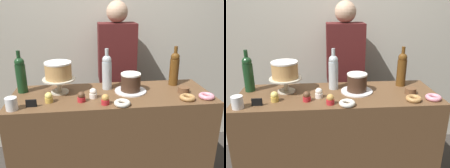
{
  "view_description": "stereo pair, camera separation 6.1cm",
  "coord_description": "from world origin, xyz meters",
  "views": [
    {
      "loc": [
        -0.2,
        -1.66,
        1.61
      ],
      "look_at": [
        0.0,
        0.0,
        1.01
      ],
      "focal_mm": 38.11,
      "sensor_mm": 36.0,
      "label": 1
    },
    {
      "loc": [
        -0.14,
        -1.67,
        1.61
      ],
      "look_at": [
        0.0,
        0.0,
        1.01
      ],
      "focal_mm": 38.11,
      "sensor_mm": 36.0,
      "label": 2
    }
  ],
  "objects": [
    {
      "name": "back_wall",
      "position": [
        0.0,
        0.84,
        1.3
      ],
      "size": [
        6.0,
        0.05,
        2.6
      ],
      "color": "#BCB7A8",
      "rests_on": "ground_plane"
    },
    {
      "name": "display_counter",
      "position": [
        0.0,
        0.0,
        0.46
      ],
      "size": [
        1.51,
        0.53,
        0.93
      ],
      "color": "brown",
      "rests_on": "ground_plane"
    },
    {
      "name": "cake_stand_pedestal",
      "position": [
        -0.4,
        0.08,
        1.01
      ],
      "size": [
        0.25,
        0.25,
        0.11
      ],
      "color": "beige",
      "rests_on": "display_counter"
    },
    {
      "name": "white_layer_cake",
      "position": [
        -0.4,
        0.08,
        1.11
      ],
      "size": [
        0.2,
        0.2,
        0.13
      ],
      "color": "tan",
      "rests_on": "cake_stand_pedestal"
    },
    {
      "name": "silver_serving_platter",
      "position": [
        0.15,
        0.03,
        0.93
      ],
      "size": [
        0.25,
        0.25,
        0.01
      ],
      "color": "white",
      "rests_on": "display_counter"
    },
    {
      "name": "chocolate_round_cake",
      "position": [
        0.15,
        0.03,
        1.01
      ],
      "size": [
        0.15,
        0.15,
        0.14
      ],
      "color": "#3D2619",
      "rests_on": "silver_serving_platter"
    },
    {
      "name": "wine_bottle_amber",
      "position": [
        0.54,
        0.15,
        1.07
      ],
      "size": [
        0.08,
        0.08,
        0.33
      ],
      "color": "#5B3814",
      "rests_on": "display_counter"
    },
    {
      "name": "wine_bottle_clear",
      "position": [
        -0.03,
        0.12,
        1.07
      ],
      "size": [
        0.08,
        0.08,
        0.33
      ],
      "color": "#B2BCC1",
      "rests_on": "display_counter"
    },
    {
      "name": "wine_bottle_green",
      "position": [
        -0.68,
        0.12,
        1.07
      ],
      "size": [
        0.08,
        0.08,
        0.33
      ],
      "color": "#193D1E",
      "rests_on": "display_counter"
    },
    {
      "name": "cupcake_vanilla",
      "position": [
        -0.14,
        -0.06,
        0.96
      ],
      "size": [
        0.06,
        0.06,
        0.07
      ],
      "color": "white",
      "rests_on": "display_counter"
    },
    {
      "name": "cupcake_caramel",
      "position": [
        -0.07,
        -0.18,
        0.96
      ],
      "size": [
        0.06,
        0.06,
        0.07
      ],
      "color": "red",
      "rests_on": "display_counter"
    },
    {
      "name": "cupcake_lemon",
      "position": [
        -0.45,
        -0.1,
        0.96
      ],
      "size": [
        0.06,
        0.06,
        0.07
      ],
      "color": "gold",
      "rests_on": "display_counter"
    },
    {
      "name": "cupcake_chocolate",
      "position": [
        -0.23,
        -0.12,
        0.96
      ],
      "size": [
        0.06,
        0.06,
        0.07
      ],
      "color": "red",
      "rests_on": "display_counter"
    },
    {
      "name": "donut_maple",
      "position": [
        0.52,
        -0.17,
        0.94
      ],
      "size": [
        0.11,
        0.11,
        0.03
      ],
      "color": "#B27F47",
      "rests_on": "display_counter"
    },
    {
      "name": "donut_pink",
      "position": [
        0.67,
        -0.16,
        0.94
      ],
      "size": [
        0.11,
        0.11,
        0.03
      ],
      "color": "pink",
      "rests_on": "display_counter"
    },
    {
      "name": "donut_sugar",
      "position": [
        0.04,
        -0.21,
        0.94
      ],
      "size": [
        0.11,
        0.11,
        0.03
      ],
      "color": "silver",
      "rests_on": "display_counter"
    },
    {
      "name": "cookie_stack",
      "position": [
        0.55,
        -0.04,
        0.95
      ],
      "size": [
        0.08,
        0.08,
        0.04
      ],
      "color": "brown",
      "rests_on": "display_counter"
    },
    {
      "name": "price_sign_chalkboard",
      "position": [
        -0.56,
        -0.17,
        0.95
      ],
      "size": [
        0.07,
        0.01,
        0.05
      ],
      "color": "black",
      "rests_on": "display_counter"
    },
    {
      "name": "coffee_cup_ceramic",
      "position": [
        -0.68,
        -0.19,
        0.97
      ],
      "size": [
        0.08,
        0.08,
        0.09
      ],
      "color": "white",
      "rests_on": "display_counter"
    },
    {
      "name": "barista_figure",
      "position": [
        0.12,
        0.59,
        0.84
      ],
      "size": [
        0.36,
        0.22,
        1.6
      ],
      "color": "black",
      "rests_on": "ground_plane"
    }
  ]
}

